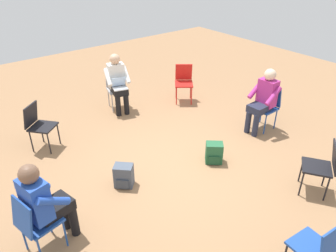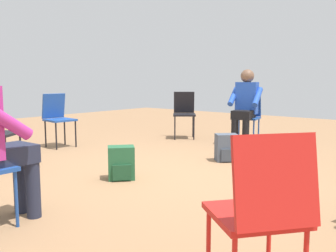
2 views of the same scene
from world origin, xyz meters
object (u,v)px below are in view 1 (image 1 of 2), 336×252
at_px(chair_south, 34,221).
at_px(person_in_magenta, 264,98).
at_px(chair_southwest, 38,123).
at_px(person_with_laptop, 117,80).
at_px(chair_east, 319,248).
at_px(chair_northwest, 184,80).
at_px(backpack_by_empty_chair, 124,177).
at_px(chair_northeast, 323,165).
at_px(chair_north, 267,105).
at_px(backpack_near_laptop_user, 214,154).
at_px(person_in_blue, 44,201).
at_px(chair_west, 116,86).

height_order(chair_south, person_in_magenta, person_in_magenta).
relative_size(chair_southwest, person_in_magenta, 0.69).
bearing_deg(person_with_laptop, chair_east, 99.85).
distance_m(chair_south, chair_northwest, 4.71).
xyz_separation_m(person_with_laptop, backpack_by_empty_chair, (2.28, -1.27, -0.53)).
bearing_deg(chair_northeast, chair_east, 174.78).
bearing_deg(chair_east, chair_north, 51.12).
distance_m(chair_northwest, backpack_by_empty_chair, 3.26).
xyz_separation_m(chair_south, chair_southwest, (-2.27, 0.82, 0.00)).
distance_m(chair_northeast, backpack_by_empty_chair, 2.91).
bearing_deg(backpack_near_laptop_user, person_with_laptop, -174.75).
distance_m(person_in_blue, backpack_by_empty_chair, 1.44).
relative_size(chair_northeast, chair_west, 1.00).
xyz_separation_m(chair_west, chair_northwest, (0.65, 1.40, 0.00)).
distance_m(chair_southwest, backpack_by_empty_chair, 1.94).
relative_size(chair_northeast, backpack_by_empty_chair, 2.36).
bearing_deg(chair_southwest, chair_northwest, 139.51).
height_order(chair_west, person_with_laptop, person_with_laptop).
bearing_deg(chair_south, chair_northwest, 105.54).
relative_size(person_with_laptop, backpack_near_laptop_user, 3.44).
bearing_deg(chair_northwest, chair_north, 140.95).
bearing_deg(person_in_magenta, backpack_by_empty_chair, 84.91).
xyz_separation_m(chair_west, backpack_by_empty_chair, (2.44, -1.31, -0.34)).
relative_size(chair_south, chair_southwest, 1.00).
height_order(chair_east, person_in_blue, person_in_blue).
relative_size(chair_south, chair_northeast, 1.00).
relative_size(chair_south, chair_east, 1.00).
height_order(chair_west, chair_north, same).
relative_size(chair_northeast, chair_northwest, 1.00).
xyz_separation_m(chair_northeast, backpack_near_laptop_user, (-1.49, -0.67, -0.34)).
height_order(person_with_laptop, backpack_near_laptop_user, person_with_laptop).
relative_size(chair_southwest, chair_west, 1.00).
distance_m(chair_south, chair_west, 3.99).
bearing_deg(backpack_near_laptop_user, chair_north, 97.75).
height_order(person_with_laptop, person_in_magenta, same).
distance_m(chair_northeast, backpack_near_laptop_user, 1.67).
bearing_deg(person_in_blue, chair_north, 80.08).
relative_size(chair_east, person_in_magenta, 0.69).
bearing_deg(chair_north, person_in_blue, 91.45).
bearing_deg(chair_northwest, person_in_magenta, 136.27).
relative_size(chair_west, backpack_by_empty_chair, 2.36).
height_order(chair_northeast, person_in_blue, person_in_blue).
relative_size(chair_west, person_in_blue, 0.69).
bearing_deg(person_in_blue, chair_northwest, 106.11).
xyz_separation_m(chair_northwest, person_in_blue, (2.20, -3.98, 0.20)).
bearing_deg(person_with_laptop, chair_southwest, 29.26).
bearing_deg(person_with_laptop, person_in_magenta, 140.57).
bearing_deg(chair_northwest, chair_east, 104.41).
bearing_deg(backpack_near_laptop_user, person_in_magenta, 98.44).
bearing_deg(backpack_by_empty_chair, chair_south, -72.54).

